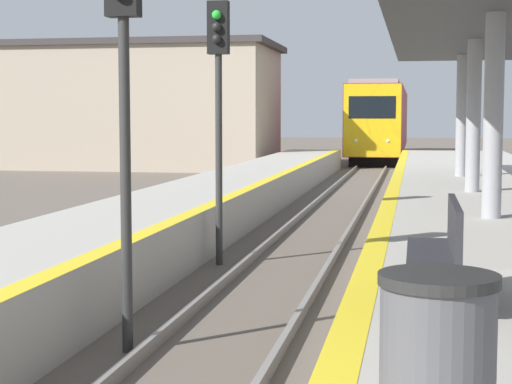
# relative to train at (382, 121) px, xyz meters

# --- Properties ---
(train) EXTENTS (2.88, 23.82, 4.44)m
(train) POSITION_rel_train_xyz_m (0.00, 0.00, 0.00)
(train) COLOR black
(train) RESTS_ON ground
(signal_near) EXTENTS (0.36, 0.31, 4.56)m
(signal_near) POSITION_rel_train_xyz_m (-0.97, -45.37, 0.93)
(signal_near) COLOR #2D2D2D
(signal_near) RESTS_ON ground
(signal_mid) EXTENTS (0.36, 0.31, 4.56)m
(signal_mid) POSITION_rel_train_xyz_m (-1.23, -39.76, 0.93)
(signal_mid) COLOR #2D2D2D
(signal_mid) RESTS_ON ground
(station_canopy) EXTENTS (3.61, 24.64, 3.53)m
(station_canopy) POSITION_rel_train_xyz_m (3.37, -39.83, 1.95)
(station_canopy) COLOR #99999E
(station_canopy) RESTS_ON platform_right
(trash_bin) EXTENTS (0.62, 0.62, 0.87)m
(trash_bin) POSITION_rel_train_xyz_m (2.27, -49.81, -0.88)
(trash_bin) COLOR #4C4C51
(trash_bin) RESTS_ON platform_right
(bench) EXTENTS (0.44, 1.68, 0.92)m
(bench) POSITION_rel_train_xyz_m (2.36, -46.58, -0.83)
(bench) COLOR #28282D
(bench) RESTS_ON platform_right
(station_building) EXTENTS (13.07, 7.65, 6.18)m
(station_building) POSITION_rel_train_xyz_m (-11.17, -12.82, 0.85)
(station_building) COLOR tan
(station_building) RESTS_ON ground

